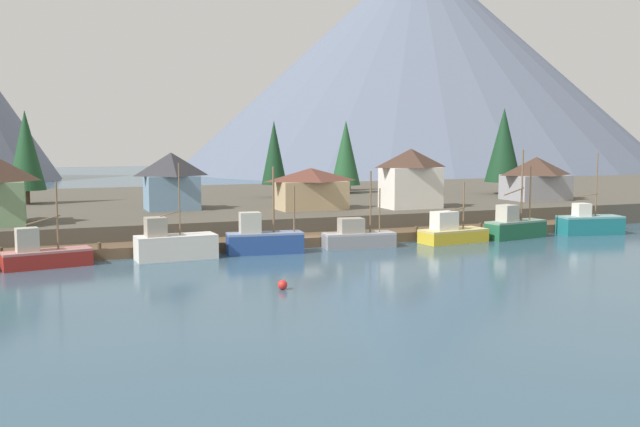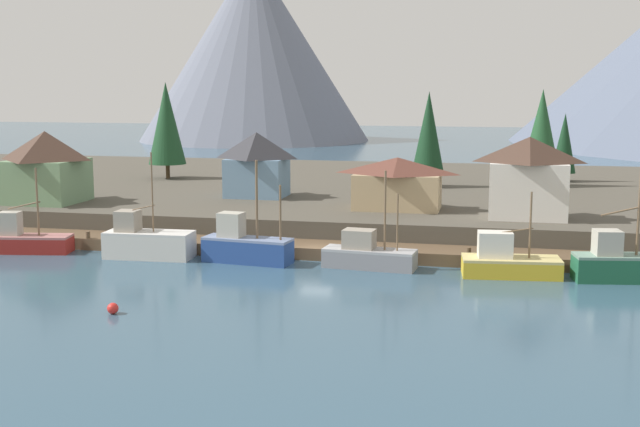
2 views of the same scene
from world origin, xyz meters
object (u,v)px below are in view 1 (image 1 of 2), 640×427
at_px(house_white, 411,178).
at_px(conifer_mid_left, 504,145).
at_px(house_blue, 171,180).
at_px(house_tan, 311,188).
at_px(fishing_boat_grey, 358,237).
at_px(conifer_mid_right, 346,153).
at_px(fishing_boat_green, 515,227).
at_px(conifer_near_right, 26,150).
at_px(fishing_boat_red, 44,255).
at_px(house_grey, 536,178).
at_px(fishing_boat_teal, 590,224).
at_px(conifer_near_left, 274,153).
at_px(fishing_boat_blue, 263,240).
at_px(conifer_back_left, 349,162).
at_px(fishing_boat_white, 174,245).
at_px(channel_buoy, 283,285).
at_px(fishing_boat_yellow, 451,232).

distance_m(house_white, conifer_mid_left, 27.19).
xyz_separation_m(house_blue, house_tan, (15.25, -5.52, -0.94)).
height_order(fishing_boat_grey, conifer_mid_right, conifer_mid_right).
relative_size(fishing_boat_green, conifer_near_right, 0.81).
bearing_deg(house_white, fishing_boat_red, -164.11).
bearing_deg(house_grey, conifer_mid_left, 79.64).
height_order(fishing_boat_teal, conifer_near_left, conifer_near_left).
bearing_deg(fishing_boat_blue, fishing_boat_red, -172.40).
height_order(house_tan, conifer_near_left, conifer_near_left).
height_order(fishing_boat_red, fishing_boat_green, fishing_boat_green).
bearing_deg(fishing_boat_green, conifer_mid_left, 47.19).
distance_m(fishing_boat_red, house_blue, 25.06).
bearing_deg(conifer_near_left, conifer_back_left, 29.66).
distance_m(fishing_boat_white, conifer_near_left, 38.48).
bearing_deg(house_blue, conifer_near_right, 138.68).
height_order(conifer_near_left, conifer_near_right, conifer_near_right).
bearing_deg(fishing_boat_green, channel_buoy, -163.09).
relative_size(house_grey, house_tan, 1.00).
relative_size(fishing_boat_grey, fishing_boat_yellow, 1.03).
xyz_separation_m(fishing_boat_grey, fishing_boat_green, (18.50, -0.31, 0.23)).
relative_size(conifer_near_right, conifer_back_left, 1.45).
distance_m(house_white, conifer_back_left, 29.77).
distance_m(house_blue, conifer_mid_left, 50.51).
distance_m(house_white, channel_buoy, 37.86).
distance_m(house_blue, conifer_back_left, 38.22).
bearing_deg(fishing_boat_teal, fishing_boat_green, -171.47).
bearing_deg(fishing_boat_blue, house_grey, 26.34).
xyz_separation_m(fishing_boat_red, conifer_mid_right, (43.23, 35.76, 7.59)).
height_order(house_tan, conifer_mid_right, conifer_mid_right).
bearing_deg(house_grey, conifer_back_left, 122.70).
height_order(house_blue, conifer_mid_left, conifer_mid_left).
bearing_deg(house_tan, fishing_boat_blue, -125.78).
relative_size(conifer_near_left, conifer_mid_right, 0.98).
xyz_separation_m(fishing_boat_red, channel_buoy, (15.78, -15.75, -0.69)).
height_order(house_grey, house_tan, house_grey).
distance_m(fishing_boat_grey, fishing_boat_green, 18.50).
bearing_deg(house_blue, conifer_mid_left, 6.28).
bearing_deg(house_white, conifer_mid_right, 85.14).
bearing_deg(fishing_boat_red, conifer_back_left, 31.86).
relative_size(fishing_boat_grey, fishing_boat_teal, 0.82).
distance_m(fishing_boat_teal, conifer_back_left, 43.22).
distance_m(fishing_boat_red, conifer_near_left, 45.26).
bearing_deg(conifer_mid_left, fishing_boat_grey, -144.45).
bearing_deg(fishing_boat_blue, fishing_boat_teal, 6.12).
height_order(conifer_near_right, conifer_mid_left, conifer_mid_left).
height_order(fishing_boat_green, conifer_mid_left, conifer_mid_left).
bearing_deg(conifer_near_left, conifer_mid_left, -11.38).
bearing_deg(fishing_boat_teal, fishing_boat_grey, -171.22).
xyz_separation_m(conifer_near_left, conifer_back_left, (15.39, 8.76, -1.70)).
height_order(house_blue, conifer_near_right, conifer_near_right).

